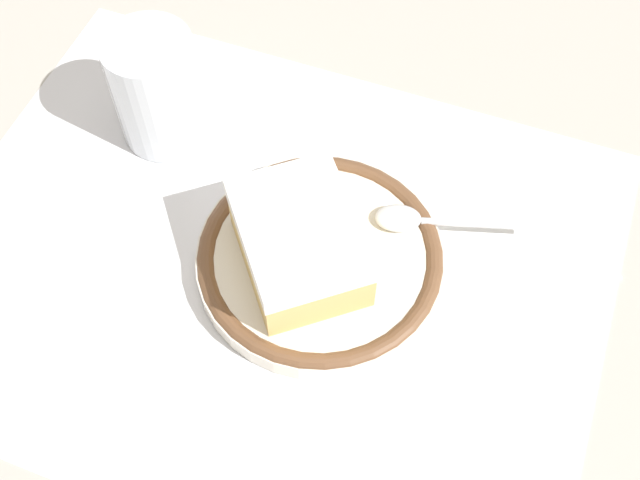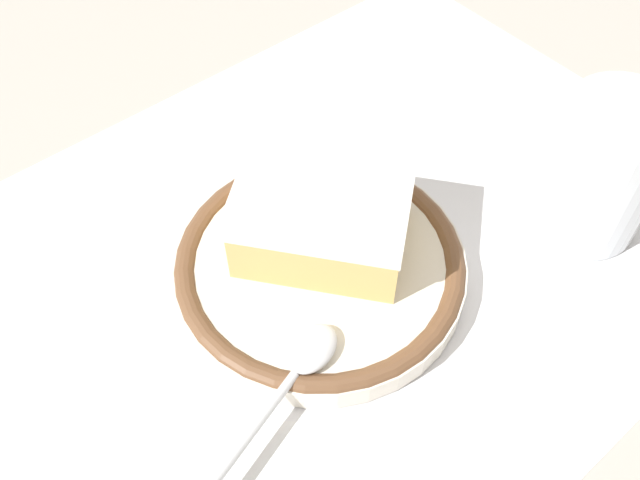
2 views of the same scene
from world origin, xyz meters
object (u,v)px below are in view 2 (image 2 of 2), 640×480
cake_slice (328,218)px  cup (600,177)px  spoon (297,370)px  plate (320,266)px

cake_slice → cup: (0.15, -0.08, -0.00)m
spoon → cake_slice: bearing=39.2°
cake_slice → cup: size_ratio=1.32×
cake_slice → cup: cup is taller
plate → cake_slice: cake_slice is taller
plate → spoon: size_ratio=1.50×
plate → spoon: bearing=-139.0°
cake_slice → spoon: bearing=-140.8°
cake_slice → cup: 0.17m
spoon → cup: bearing=-6.7°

